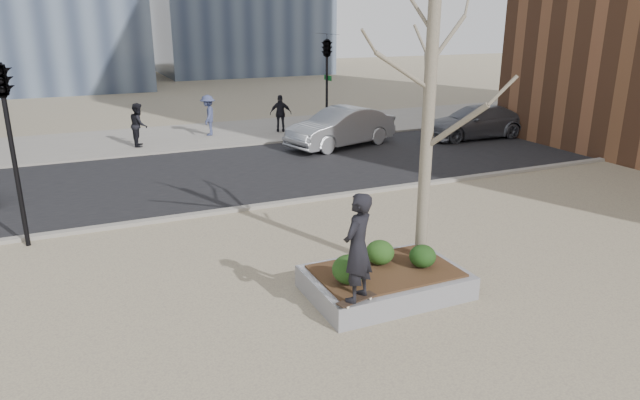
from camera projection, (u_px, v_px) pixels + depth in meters
name	position (u px, v px, depth m)	size (l,w,h in m)	color
ground	(339.00, 302.00, 10.85)	(120.00, 120.00, 0.00)	tan
street	(211.00, 175.00, 19.53)	(60.00, 8.00, 0.02)	black
far_sidewalk	(173.00, 137.00, 25.60)	(60.00, 6.00, 0.02)	gray
planter	(385.00, 282.00, 11.17)	(3.00, 2.00, 0.45)	gray
planter_mulch	(385.00, 271.00, 11.10)	(2.70, 1.70, 0.04)	#382314
sycamore_tree	(429.00, 95.00, 10.73)	(2.80, 2.80, 6.60)	gray
shrub_left	(349.00, 269.00, 10.48)	(0.64, 0.64, 0.54)	black
shrub_middle	(380.00, 252.00, 11.30)	(0.57, 0.57, 0.49)	#153C13
shrub_right	(423.00, 256.00, 11.17)	(0.53, 0.53, 0.45)	#153611
skateboard	(356.00, 301.00, 9.90)	(0.78, 0.20, 0.07)	black
skateboarder	(358.00, 247.00, 9.59)	(0.70, 0.46, 1.92)	black
car_silver	(341.00, 127.00, 23.60)	(1.69, 4.83, 1.59)	#A2A5AB
car_third	(475.00, 122.00, 25.35)	(1.97, 4.85, 1.41)	#555761
pedestrian_a	(139.00, 125.00, 23.63)	(0.87, 0.68, 1.79)	black
pedestrian_b	(208.00, 115.00, 25.78)	(1.18, 0.68, 1.82)	#394168
pedestrian_c	(281.00, 114.00, 26.56)	(1.01, 0.42, 1.72)	black
traffic_light_near	(13.00, 153.00, 12.88)	(0.60, 2.48, 4.50)	black
traffic_light_far	(327.00, 86.00, 25.37)	(0.60, 2.48, 4.50)	black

